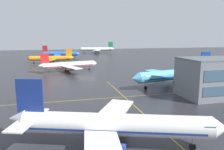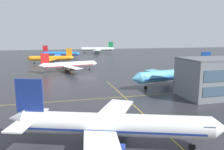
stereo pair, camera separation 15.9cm
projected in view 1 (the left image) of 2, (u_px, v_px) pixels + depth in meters
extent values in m
cylinder|color=white|center=(116.00, 125.00, 38.06)|extent=(32.14, 14.59, 3.89)
cone|color=white|center=(221.00, 128.00, 36.52)|extent=(3.78, 4.48, 3.81)
cone|color=white|center=(17.00, 119.00, 39.56)|extent=(4.32, 4.57, 3.69)
cube|color=navy|center=(30.00, 96.00, 38.55)|extent=(4.75, 1.99, 6.14)
cube|color=white|center=(20.00, 126.00, 36.36)|extent=(4.86, 6.10, 0.25)
cube|color=white|center=(36.00, 113.00, 42.38)|extent=(4.86, 6.10, 0.25)
cube|color=white|center=(114.00, 111.00, 46.78)|extent=(12.55, 15.86, 0.41)
cylinder|color=navy|center=(115.00, 150.00, 33.17)|extent=(3.99, 3.18, 2.15)
cylinder|color=navy|center=(119.00, 123.00, 43.60)|extent=(3.99, 3.18, 2.15)
cube|color=#385166|center=(207.00, 125.00, 36.62)|extent=(2.93, 3.98, 0.72)
cube|color=navy|center=(116.00, 127.00, 38.15)|extent=(29.69, 13.75, 0.37)
cylinder|color=#99999E|center=(193.00, 141.00, 37.34)|extent=(0.29, 0.29, 1.69)
cylinder|color=black|center=(192.00, 147.00, 37.54)|extent=(1.21, 0.81, 1.12)
cylinder|color=#99999E|center=(102.00, 145.00, 36.08)|extent=(0.29, 0.29, 1.69)
cylinder|color=#99999E|center=(106.00, 131.00, 41.29)|extent=(0.29, 0.29, 1.69)
cylinder|color=black|center=(106.00, 136.00, 41.49)|extent=(1.21, 0.81, 1.12)
cylinder|color=#5BB7E5|center=(175.00, 74.00, 85.99)|extent=(35.01, 11.45, 4.15)
cone|color=#5BB7E5|center=(135.00, 79.00, 77.66)|extent=(3.63, 4.57, 4.06)
cone|color=#5BB7E5|center=(209.00, 70.00, 94.39)|extent=(4.25, 4.59, 3.94)
cube|color=navy|center=(206.00, 60.00, 92.31)|extent=(5.20, 1.49, 6.55)
cube|color=#5BB7E5|center=(200.00, 69.00, 96.26)|extent=(4.62, 6.29, 0.26)
cube|color=#5BB7E5|center=(212.00, 71.00, 90.50)|extent=(4.62, 6.29, 0.26)
cube|color=#5BB7E5|center=(162.00, 72.00, 94.75)|extent=(11.89, 17.26, 0.44)
cube|color=#5BB7E5|center=(196.00, 80.00, 78.43)|extent=(5.74, 16.39, 0.44)
cylinder|color=#5BB7E5|center=(165.00, 77.00, 91.25)|extent=(4.11, 3.03, 2.29)
cylinder|color=#5BB7E5|center=(185.00, 82.00, 81.27)|extent=(4.11, 3.03, 2.29)
cube|color=#385166|center=(141.00, 76.00, 78.66)|extent=(2.73, 4.14, 0.76)
cube|color=navy|center=(175.00, 76.00, 86.08)|extent=(32.28, 10.90, 0.39)
cylinder|color=#99999E|center=(146.00, 85.00, 80.20)|extent=(0.31, 0.31, 1.80)
cylinder|color=black|center=(146.00, 88.00, 80.42)|extent=(1.28, 0.73, 1.20)
cylinder|color=#99999E|center=(174.00, 79.00, 89.92)|extent=(0.31, 0.31, 1.80)
cylinder|color=black|center=(174.00, 82.00, 90.14)|extent=(1.28, 0.73, 1.20)
cylinder|color=#99999E|center=(185.00, 82.00, 84.93)|extent=(0.31, 0.31, 1.80)
cylinder|color=black|center=(184.00, 85.00, 85.14)|extent=(1.28, 0.73, 1.20)
cylinder|color=white|center=(70.00, 65.00, 120.90)|extent=(28.55, 9.90, 3.39)
cone|color=white|center=(95.00, 63.00, 127.98)|extent=(3.02, 3.77, 3.32)
cone|color=white|center=(41.00, 66.00, 113.64)|extent=(3.52, 3.79, 3.22)
cube|color=red|center=(45.00, 58.00, 114.02)|extent=(4.24, 1.30, 5.35)
cube|color=white|center=(45.00, 66.00, 112.17)|extent=(3.85, 5.17, 0.21)
cube|color=white|center=(43.00, 65.00, 116.83)|extent=(3.85, 5.17, 0.21)
cube|color=white|center=(72.00, 68.00, 113.99)|extent=(9.92, 14.07, 0.36)
cube|color=white|center=(64.00, 64.00, 127.19)|extent=(4.96, 13.48, 0.36)
cylinder|color=#4C4C51|center=(73.00, 69.00, 117.24)|extent=(3.38, 2.52, 1.87)
cylinder|color=#4C4C51|center=(68.00, 67.00, 125.32)|extent=(3.38, 2.52, 1.87)
cube|color=#385166|center=(92.00, 63.00, 126.95)|extent=(2.28, 3.40, 0.62)
cube|color=red|center=(70.00, 66.00, 120.98)|extent=(26.33, 9.40, 0.32)
cylinder|color=#99999E|center=(89.00, 67.00, 126.60)|extent=(0.25, 0.25, 1.47)
cylinder|color=black|center=(89.00, 69.00, 126.78)|extent=(1.05, 0.62, 0.98)
cylinder|color=#99999E|center=(68.00, 69.00, 118.45)|extent=(0.25, 0.25, 1.47)
cylinder|color=black|center=(68.00, 71.00, 118.62)|extent=(1.05, 0.62, 0.98)
cylinder|color=#99999E|center=(66.00, 68.00, 122.49)|extent=(0.25, 0.25, 1.47)
cylinder|color=black|center=(66.00, 70.00, 122.66)|extent=(1.05, 0.62, 0.98)
cylinder|color=orange|center=(50.00, 58.00, 156.55)|extent=(28.86, 7.93, 3.41)
cone|color=orange|center=(28.00, 58.00, 155.15)|extent=(2.83, 3.67, 3.34)
cone|color=orange|center=(72.00, 58.00, 157.90)|extent=(3.35, 3.65, 3.24)
cube|color=orange|center=(69.00, 52.00, 157.01)|extent=(4.30, 1.00, 5.38)
cube|color=orange|center=(70.00, 57.00, 160.37)|extent=(3.57, 5.06, 0.22)
cube|color=orange|center=(69.00, 58.00, 155.10)|extent=(3.57, 5.06, 0.22)
cube|color=orange|center=(53.00, 58.00, 164.19)|extent=(5.32, 13.66, 0.36)
cube|color=orange|center=(49.00, 60.00, 149.26)|extent=(9.20, 14.22, 0.36)
cylinder|color=#333338|center=(51.00, 60.00, 161.40)|extent=(3.31, 2.34, 1.88)
cylinder|color=#333338|center=(49.00, 61.00, 152.26)|extent=(3.31, 2.34, 1.88)
cube|color=#385166|center=(31.00, 58.00, 155.25)|extent=(2.09, 3.35, 0.63)
cube|color=orange|center=(50.00, 59.00, 156.62)|extent=(26.60, 7.60, 0.32)
cylinder|color=#99999E|center=(34.00, 61.00, 155.89)|extent=(0.25, 0.25, 1.48)
cylinder|color=black|center=(34.00, 63.00, 156.06)|extent=(1.04, 0.56, 0.99)
cylinder|color=#99999E|center=(53.00, 61.00, 159.38)|extent=(0.25, 0.25, 1.48)
cylinder|color=black|center=(54.00, 62.00, 159.55)|extent=(1.04, 0.56, 0.99)
cylinder|color=#99999E|center=(52.00, 62.00, 154.81)|extent=(0.25, 0.25, 1.48)
cylinder|color=black|center=(52.00, 63.00, 154.99)|extent=(1.04, 0.56, 0.99)
cylinder|color=blue|center=(61.00, 54.00, 194.63)|extent=(29.63, 12.07, 3.55)
cone|color=blue|center=(79.00, 54.00, 193.94)|extent=(3.33, 4.03, 3.48)
cone|color=blue|center=(43.00, 53.00, 195.25)|extent=(3.84, 4.09, 3.37)
cube|color=red|center=(45.00, 49.00, 194.44)|extent=(4.39, 1.62, 5.60)
cube|color=blue|center=(44.00, 53.00, 192.41)|extent=(4.27, 5.52, 0.22)
cube|color=blue|center=(46.00, 53.00, 197.92)|extent=(4.27, 5.52, 0.22)
cube|color=blue|center=(57.00, 55.00, 186.96)|extent=(6.03, 14.37, 0.37)
cube|color=blue|center=(62.00, 54.00, 202.57)|extent=(11.02, 14.61, 0.37)
cylinder|color=blue|center=(59.00, 56.00, 190.16)|extent=(3.61, 2.80, 1.96)
cylinder|color=blue|center=(62.00, 55.00, 199.71)|extent=(3.61, 2.80, 1.96)
cube|color=#385166|center=(76.00, 53.00, 193.94)|extent=(2.56, 3.61, 0.65)
cube|color=red|center=(61.00, 54.00, 194.70)|extent=(27.36, 11.41, 0.34)
cylinder|color=#99999E|center=(74.00, 56.00, 194.52)|extent=(0.26, 0.26, 1.54)
cylinder|color=black|center=(74.00, 57.00, 194.70)|extent=(1.11, 0.70, 1.03)
cylinder|color=#99999E|center=(58.00, 56.00, 192.72)|extent=(0.26, 0.26, 1.54)
cylinder|color=black|center=(58.00, 58.00, 192.90)|extent=(1.11, 0.70, 1.03)
cylinder|color=#99999E|center=(59.00, 56.00, 197.50)|extent=(0.26, 0.26, 1.54)
cylinder|color=black|center=(60.00, 57.00, 197.68)|extent=(1.11, 0.70, 1.03)
cylinder|color=white|center=(96.00, 49.00, 249.40)|extent=(34.78, 12.26, 4.13)
cone|color=white|center=(80.00, 49.00, 249.18)|extent=(3.71, 4.60, 4.05)
cone|color=white|center=(113.00, 49.00, 249.56)|extent=(4.31, 4.64, 3.93)
cube|color=#197F47|center=(111.00, 45.00, 248.69)|extent=(5.16, 1.62, 6.52)
cube|color=white|center=(111.00, 49.00, 252.74)|extent=(4.72, 6.32, 0.26)
cube|color=white|center=(111.00, 49.00, 246.32)|extent=(4.72, 6.32, 0.26)
cube|color=white|center=(98.00, 49.00, 258.63)|extent=(6.14, 16.47, 0.43)
cube|color=white|center=(97.00, 50.00, 240.44)|extent=(12.17, 17.15, 0.43)
cylinder|color=#2D9956|center=(96.00, 51.00, 255.33)|extent=(4.13, 3.09, 2.28)
cylinder|color=#2D9956|center=(96.00, 51.00, 244.20)|extent=(4.13, 3.09, 2.28)
cube|color=#385166|center=(82.00, 49.00, 249.10)|extent=(2.80, 4.16, 0.76)
cube|color=#197F47|center=(96.00, 50.00, 249.49)|extent=(32.09, 11.64, 0.39)
cylinder|color=#99999E|center=(84.00, 52.00, 249.70)|extent=(0.30, 0.30, 1.79)
cylinder|color=black|center=(84.00, 53.00, 249.92)|extent=(1.28, 0.76, 1.20)
cylinder|color=#99999E|center=(98.00, 51.00, 252.68)|extent=(0.30, 0.30, 1.79)
cylinder|color=black|center=(98.00, 52.00, 252.89)|extent=(1.28, 0.76, 1.20)
cylinder|color=#99999E|center=(98.00, 52.00, 247.12)|extent=(0.30, 0.30, 1.79)
cylinder|color=black|center=(98.00, 53.00, 247.33)|extent=(1.28, 0.76, 1.20)
cube|color=yellow|center=(124.00, 97.00, 70.59)|extent=(155.05, 0.20, 0.01)
cube|color=yellow|center=(151.00, 121.00, 50.63)|extent=(0.20, 92.15, 0.01)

